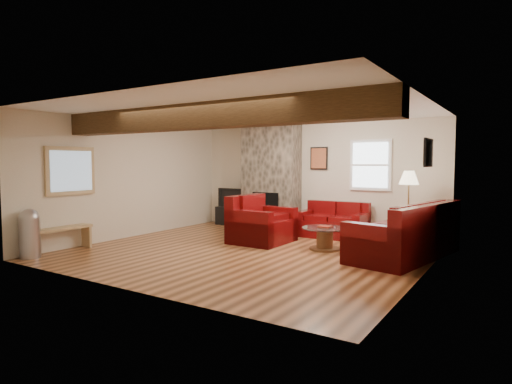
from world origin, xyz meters
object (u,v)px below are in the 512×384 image
Objects in this scene: television at (234,198)px; coffee_table at (325,239)px; floor_lamp at (409,182)px; armchair_red at (262,219)px; loveseat at (333,220)px; tv_cabinet at (234,216)px; sofa_three at (404,230)px.

coffee_table is at bearing -26.89° from television.
coffee_table is 2.01m from floor_lamp.
armchair_red is at bearing -153.76° from floor_lamp.
tv_cabinet is at bearing 172.32° from loveseat.
coffee_table is 3.60m from tv_cabinet.
television is (-2.83, 0.30, 0.33)m from loveseat.
tv_cabinet reaches higher than coffee_table.
loveseat is 1.21× the size of armchair_red.
armchair_red is 0.81× the size of floor_lamp.
armchair_red reaches higher than coffee_table.
floor_lamp reaches higher than television.
television reaches higher than tv_cabinet.
coffee_table is 0.91× the size of tv_cabinet.
television reaches higher than armchair_red.
television is at bearing 49.67° from armchair_red.
loveseat is 1.51× the size of tv_cabinet.
television reaches higher than loveseat.
floor_lamp reaches higher than tv_cabinet.
tv_cabinet is (-2.83, 0.30, -0.14)m from loveseat.
tv_cabinet is at bearing 0.00° from television.
television is at bearing 175.15° from floor_lamp.
sofa_three is at bearing -17.88° from tv_cabinet.
coffee_table is 0.58× the size of floor_lamp.
coffee_table is at bearing -133.35° from floor_lamp.
floor_lamp is at bearing -4.32° from loveseat.
coffee_table is 1.01× the size of television.
floor_lamp reaches higher than coffee_table.
sofa_three is 2.85× the size of coffee_table.
tv_cabinet is at bearing 175.15° from floor_lamp.
loveseat is at bearing -112.67° from sofa_three.
sofa_three is 4.84m from tv_cabinet.
sofa_three is 1.36m from floor_lamp.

